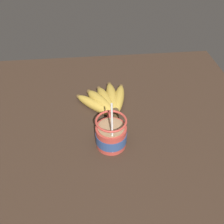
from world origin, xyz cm
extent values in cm
cube|color=#332319|center=(0.00, 0.00, 1.92)|extent=(93.87, 93.87, 3.85)
cylinder|color=#B23D33|center=(-3.49, 0.95, 7.14)|extent=(8.39, 8.39, 6.59)
cylinder|color=navy|center=(-3.49, 0.95, 7.01)|extent=(8.59, 8.59, 3.17)
torus|color=#B23D33|center=(1.58, 0.95, 8.37)|extent=(5.25, 0.90, 5.25)
cylinder|color=#997551|center=(-3.49, 0.95, 10.54)|extent=(7.19, 7.19, 0.40)
torus|color=#B23D33|center=(-3.49, 0.95, 12.90)|extent=(8.39, 8.39, 0.60)
cylinder|color=silver|center=(-6.26, 0.95, 12.67)|extent=(3.10, 0.50, 14.74)
ellipsoid|color=silver|center=(-4.96, 0.95, 5.35)|extent=(3.00, 2.00, 0.80)
cylinder|color=#4C381E|center=(6.29, -1.35, 6.54)|extent=(2.00, 2.00, 3.00)
ellipsoid|color=#B79338|center=(14.43, -3.34, 5.53)|extent=(15.13, 6.76, 3.36)
sphere|color=#4C381E|center=(21.60, -5.09, 5.53)|extent=(1.51, 1.51, 1.51)
ellipsoid|color=#B79338|center=(15.20, -1.16, 5.63)|extent=(15.88, 3.90, 3.57)
sphere|color=#4C381E|center=(23.10, -1.00, 5.63)|extent=(1.61, 1.61, 1.61)
ellipsoid|color=#B79338|center=(14.05, 0.89, 5.67)|extent=(14.61, 7.45, 3.65)
sphere|color=#4C381E|center=(20.85, 2.86, 5.67)|extent=(1.64, 1.64, 1.64)
ellipsoid|color=#B79338|center=(13.16, 2.78, 5.80)|extent=(14.04, 10.59, 3.91)
sphere|color=#4C381E|center=(19.18, 6.40, 5.80)|extent=(1.76, 1.76, 1.76)
ellipsoid|color=#B79338|center=(12.19, 4.75, 5.47)|extent=(12.73, 13.02, 3.24)
sphere|color=#4C381E|center=(17.39, 10.13, 5.47)|extent=(1.46, 1.46, 1.46)
camera|label=1|loc=(-49.92, 5.41, 57.49)|focal=40.00mm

